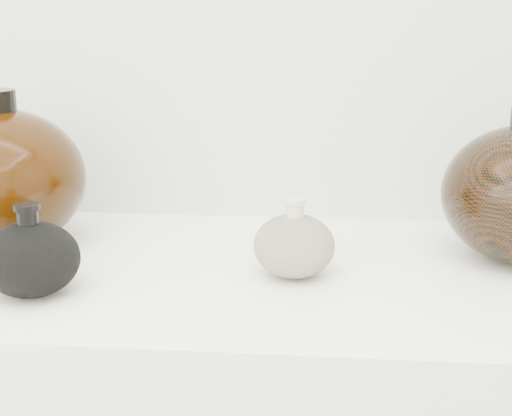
{
  "coord_description": "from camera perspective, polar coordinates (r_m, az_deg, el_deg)",
  "views": [
    {
      "loc": [
        0.13,
        0.03,
        1.25
      ],
      "look_at": [
        0.05,
        0.92,
        0.99
      ],
      "focal_mm": 50.0,
      "sensor_mm": 36.0,
      "label": 1
    }
  ],
  "objects": [
    {
      "name": "black_gourd_vase",
      "position": [
        0.92,
        -17.53,
        -3.86
      ],
      "size": [
        0.15,
        0.15,
        0.12
      ],
      "color": "black",
      "rests_on": "display_counter"
    },
    {
      "name": "cream_gourd_vase",
      "position": [
        0.94,
        3.07,
        -2.97
      ],
      "size": [
        0.12,
        0.12,
        0.11
      ],
      "color": "beige",
      "rests_on": "display_counter"
    },
    {
      "name": "left_round_pot",
      "position": [
        1.11,
        -19.7,
        2.25
      ],
      "size": [
        0.29,
        0.29,
        0.23
      ],
      "color": "black",
      "rests_on": "display_counter"
    }
  ]
}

